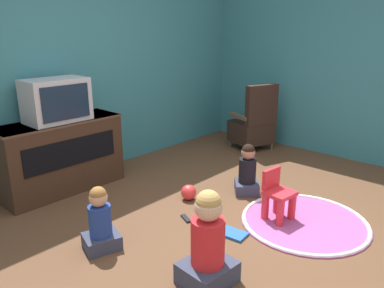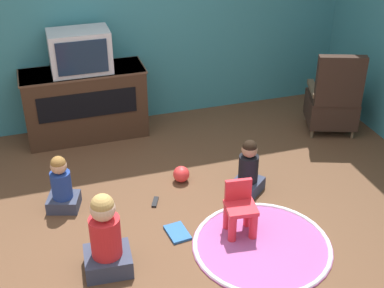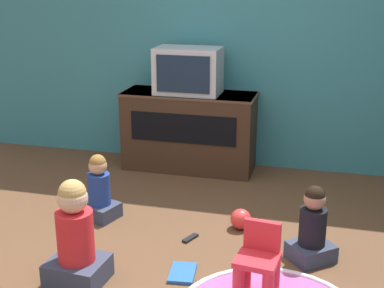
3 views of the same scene
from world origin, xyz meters
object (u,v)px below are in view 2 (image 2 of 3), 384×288
object	(u,v)px
television	(80,51)
yellow_kid_chair	(240,212)
black_armchair	(333,102)
child_watching_center	(62,186)
child_watching_left	(106,239)
toy_ball	(181,174)
book	(177,233)
tv_cabinet	(85,103)
child_watching_right	(248,170)
remote_control	(155,202)

from	to	relation	value
television	yellow_kid_chair	size ratio (longest dim) A/B	1.30
black_armchair	child_watching_center	bearing A→B (deg)	29.98
child_watching_left	toy_ball	distance (m)	1.37
black_armchair	child_watching_center	world-z (taller)	black_armchair
black_armchair	child_watching_center	size ratio (longest dim) A/B	1.79
toy_ball	child_watching_left	bearing A→B (deg)	-131.50
yellow_kid_chair	book	world-z (taller)	yellow_kid_chair
black_armchair	child_watching_center	xyz separation A→B (m)	(-3.07, -0.57, -0.13)
television	child_watching_left	distance (m)	2.31
tv_cabinet	child_watching_left	distance (m)	2.23
television	child_watching_right	distance (m)	2.15
child_watching_left	book	xyz separation A→B (m)	(0.64, 0.25, -0.30)
yellow_kid_chair	remote_control	xyz separation A→B (m)	(-0.59, 0.62, -0.20)
black_armchair	toy_ball	size ratio (longest dim) A/B	6.00
toy_ball	book	bearing A→B (deg)	-108.83
child_watching_right	toy_ball	xyz separation A→B (m)	(-0.56, 0.35, -0.16)
book	remote_control	size ratio (longest dim) A/B	1.72
child_watching_left	book	world-z (taller)	child_watching_left
toy_ball	child_watching_right	bearing A→B (deg)	-32.28
black_armchair	book	world-z (taller)	black_armchair
television	tv_cabinet	bearing A→B (deg)	90.00
tv_cabinet	book	distance (m)	2.07
television	child_watching_left	xyz separation A→B (m)	(-0.15, -2.20, -0.71)
television	yellow_kid_chair	bearing A→B (deg)	-64.42
child_watching_left	book	bearing A→B (deg)	25.37
book	yellow_kid_chair	bearing A→B (deg)	-111.50
black_armchair	toy_ball	bearing A→B (deg)	33.40
tv_cabinet	black_armchair	size ratio (longest dim) A/B	1.36
tv_cabinet	child_watching_left	xyz separation A→B (m)	(-0.15, -2.22, -0.10)
tv_cabinet	remote_control	world-z (taller)	tv_cabinet
toy_ball	remote_control	size ratio (longest dim) A/B	1.05
child_watching_center	child_watching_right	bearing A→B (deg)	8.89
book	black_armchair	bearing A→B (deg)	-67.19
black_armchair	child_watching_left	distance (m)	3.18
child_watching_center	book	distance (m)	1.13
toy_ball	book	world-z (taller)	toy_ball
black_armchair	yellow_kid_chair	distance (m)	2.17
tv_cabinet	child_watching_right	distance (m)	2.04
yellow_kid_chair	book	size ratio (longest dim) A/B	1.81
child_watching_right	tv_cabinet	bearing A→B (deg)	89.59
television	child_watching_center	world-z (taller)	television
yellow_kid_chair	child_watching_left	bearing A→B (deg)	-167.77
black_armchair	book	xyz separation A→B (m)	(-2.18, -1.24, -0.36)
yellow_kid_chair	toy_ball	xyz separation A→B (m)	(-0.25, 0.90, -0.13)
television	child_watching_right	xyz separation A→B (m)	(1.30, -1.54, -0.77)
book	remote_control	world-z (taller)	book
tv_cabinet	black_armchair	world-z (taller)	black_armchair
tv_cabinet	television	distance (m)	0.61
child_watching_left	tv_cabinet	bearing A→B (deg)	90.04
child_watching_right	remote_control	bearing A→B (deg)	134.98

